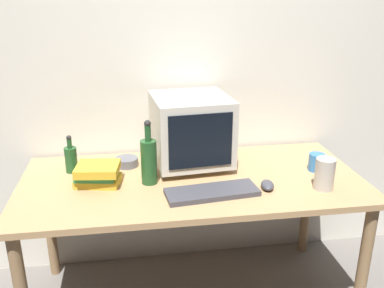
# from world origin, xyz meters

# --- Properties ---
(back_wall) EXTENTS (4.00, 0.08, 2.50)m
(back_wall) POSITION_xyz_m (0.00, 0.45, 1.25)
(back_wall) COLOR silver
(back_wall) RESTS_ON ground
(desk) EXTENTS (1.67, 0.78, 0.72)m
(desk) POSITION_xyz_m (0.00, 0.00, 0.64)
(desk) COLOR tan
(desk) RESTS_ON ground
(crt_monitor) EXTENTS (0.41, 0.42, 0.37)m
(crt_monitor) POSITION_xyz_m (0.02, 0.17, 0.91)
(crt_monitor) COLOR beige
(crt_monitor) RESTS_ON desk
(keyboard) EXTENTS (0.43, 0.19, 0.02)m
(keyboard) POSITION_xyz_m (0.06, -0.19, 0.73)
(keyboard) COLOR #3F3F47
(keyboard) RESTS_ON desk
(computer_mouse) EXTENTS (0.08, 0.11, 0.04)m
(computer_mouse) POSITION_xyz_m (0.33, -0.17, 0.74)
(computer_mouse) COLOR #3F3F47
(computer_mouse) RESTS_ON desk
(bottle_tall) EXTENTS (0.08, 0.08, 0.31)m
(bottle_tall) POSITION_xyz_m (-0.21, -0.02, 0.84)
(bottle_tall) COLOR #1E4C23
(bottle_tall) RESTS_ON desk
(bottle_short) EXTENTS (0.06, 0.06, 0.20)m
(bottle_short) POSITION_xyz_m (-0.59, 0.17, 0.79)
(bottle_short) COLOR #1E4C23
(bottle_short) RESTS_ON desk
(book_stack) EXTENTS (0.23, 0.20, 0.11)m
(book_stack) POSITION_xyz_m (-0.45, -0.01, 0.77)
(book_stack) COLOR gold
(book_stack) RESTS_ON desk
(mug) EXTENTS (0.12, 0.08, 0.09)m
(mug) POSITION_xyz_m (0.65, -0.00, 0.76)
(mug) COLOR #3370B2
(mug) RESTS_ON desk
(cd_spindle) EXTENTS (0.12, 0.12, 0.04)m
(cd_spindle) POSITION_xyz_m (-0.32, 0.21, 0.74)
(cd_spindle) COLOR #595B66
(cd_spindle) RESTS_ON desk
(metal_canister) EXTENTS (0.09, 0.09, 0.15)m
(metal_canister) POSITION_xyz_m (0.59, -0.21, 0.79)
(metal_canister) COLOR #B7B2A8
(metal_canister) RESTS_ON desk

